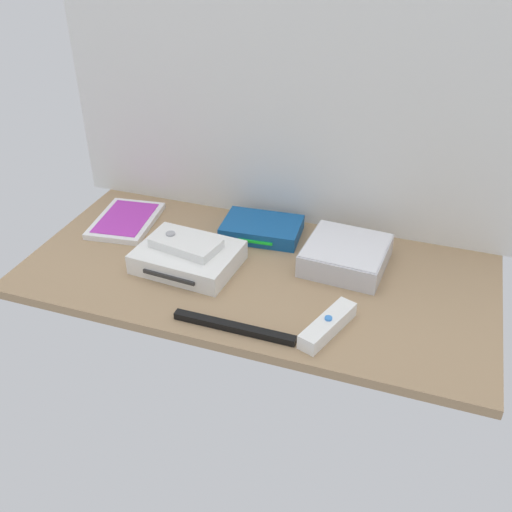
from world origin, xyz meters
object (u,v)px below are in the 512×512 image
Objects in this scene: mini_computer at (346,255)px; remote_classic_pad at (186,243)px; remote_wand at (328,325)px; network_router at (262,229)px; game_console at (188,257)px; game_case at (126,220)px; sensor_bar at (234,327)px.

mini_computer is 34.46cm from remote_classic_pad.
remote_classic_pad is at bearing 179.93° from remote_wand.
network_router is 1.24× the size of remote_wand.
game_console is 1.23× the size of mini_computer.
game_case is 1.32× the size of remote_classic_pad.
network_router is at bearing 100.50° from sensor_bar.
remote_wand is (1.53, -22.92, -1.13)cm from mini_computer.
mini_computer reaches higher than sensor_bar.
network_router is at bearing 62.47° from game_console.
remote_wand is at bearing -8.90° from remote_classic_pad.
network_router and remote_wand have the same top height.
remote_wand is at bearing -30.04° from game_case.
remote_classic_pad is at bearing -35.11° from game_case.
remote_classic_pad is (-11.35, -17.12, 3.71)cm from network_router.
game_case is (-22.21, 11.92, -1.44)cm from game_console.
remote_classic_pad reaches higher than game_case.
game_case reaches higher than sensor_bar.
mini_computer is 1.16× the size of remote_classic_pad.
mini_computer is at bearing -7.82° from game_case.
remote_classic_pad is at bearing 142.80° from game_console.
mini_computer is at bearing 29.04° from remote_classic_pad.
remote_classic_pad is at bearing 135.69° from sensor_bar.
remote_wand is 0.97× the size of remote_classic_pad.
game_case is 25.03cm from remote_classic_pad.
game_case is at bearing 176.48° from remote_wand.
mini_computer is 23.00cm from remote_wand.
game_console is 35.56cm from remote_wand.
remote_classic_pad is at bearing -161.41° from mini_computer.
sensor_bar is at bearing -40.45° from game_console.
remote_wand is (55.83, -23.47, 0.75)cm from game_case.
sensor_bar is at bearing -84.22° from network_router.
game_console reaches higher than sensor_bar.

